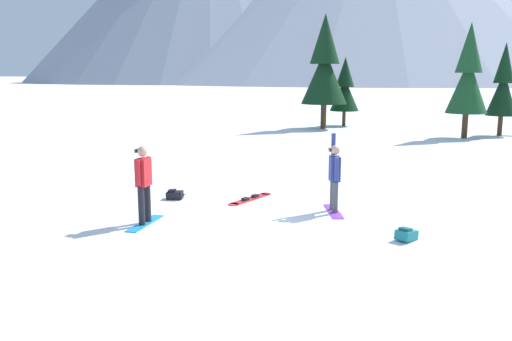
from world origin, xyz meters
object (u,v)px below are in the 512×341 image
Objects in this scene: snowboarder_foreground at (144,183)px; backpack_teal at (406,234)px; backpack_black at (175,195)px; pine_tree_twin at (468,76)px; loose_snowboard_near_right at (250,199)px; pine_tree_short at (345,89)px; snowboarder_midground at (334,176)px; pine_tree_broad at (325,67)px; pine_tree_slender at (503,85)px.

snowboarder_foreground is 5.98m from backpack_teal.
pine_tree_twin is (8.46, 17.80, 3.21)m from backpack_black.
loose_snowboard_near_right is (1.55, 3.11, -0.96)m from snowboarder_foreground.
snowboarder_foreground is 25.20m from pine_tree_short.
pine_tree_short is (1.16, 22.67, 2.34)m from backpack_black.
snowboarder_foreground is at bearing -148.25° from snowboarder_midground.
pine_tree_broad is (-4.27, 20.40, 2.94)m from snowboarder_midground.
pine_tree_twin is at bearing 83.92° from backpack_teal.
snowboarder_midground reaches higher than loose_snowboard_near_right.
backpack_black is 22.82m from pine_tree_short.
snowboarder_foreground is 0.93× the size of snowboarder_midground.
backpack_black is 0.12× the size of pine_tree_short.
pine_tree_broad is at bearing 89.39° from backpack_black.
pine_tree_broad reaches higher than snowboarder_foreground.
pine_tree_slender is (9.25, -3.05, 0.34)m from pine_tree_short.
snowboarder_midground reaches higher than snowboarder_foreground.
pine_tree_twin reaches higher than pine_tree_slender.
pine_tree_short is at bearing 87.07° from backpack_black.
backpack_teal is 0.11× the size of pine_tree_slender.
snowboarder_midground is at bearing -106.80° from pine_tree_slender.
snowboarder_foreground is 21.92m from pine_tree_twin.
snowboarder_midground is at bearing 31.75° from snowboarder_foreground.
snowboarder_foreground is 0.36× the size of pine_tree_slender.
backpack_teal is 25.21m from pine_tree_short.
pine_tree_broad is 8.66m from pine_tree_twin.
backpack_black is 0.08× the size of pine_tree_broad.
backpack_teal is 0.12× the size of pine_tree_short.
snowboarder_midground is 3.58× the size of backpack_teal.
pine_tree_twin reaches higher than snowboarder_foreground.
snowboarder_midground reaches higher than backpack_teal.
pine_tree_short is 9.74m from pine_tree_slender.
pine_tree_broad reaches higher than backpack_teal.
pine_tree_twin is (2.10, 19.68, 3.21)m from backpack_teal.
snowboarder_midground is at bearing -102.59° from pine_tree_twin.
pine_tree_twin is (3.97, 17.80, 2.40)m from snowboarder_midground.
snowboarder_foreground is at bearing -111.49° from pine_tree_twin.
pine_tree_slender reaches higher than backpack_teal.
backpack_black is at bearing -92.93° from pine_tree_short.
pine_tree_short is 0.74× the size of pine_tree_twin.
pine_tree_short is 8.82m from pine_tree_twin.
backpack_teal is 6.64m from backpack_black.
pine_tree_broad is 2.83m from pine_tree_short.
snowboarder_foreground reaches higher than backpack_teal.
pine_tree_twin is (8.25, -2.60, -0.53)m from pine_tree_broad.
pine_tree_short reaches higher than snowboarder_midground.
pine_tree_twin reaches higher than loose_snowboard_near_right.
backpack_teal is 22.05m from pine_tree_slender.
snowboarder_foreground is 4.71m from snowboarder_midground.
backpack_teal is (5.89, 0.59, -0.85)m from snowboarder_foreground.
snowboarder_midground is 20.58m from pine_tree_slender.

